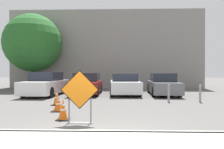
{
  "coord_description": "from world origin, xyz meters",
  "views": [
    {
      "loc": [
        0.6,
        -5.13,
        1.52
      ],
      "look_at": [
        0.05,
        13.03,
        1.34
      ],
      "focal_mm": 35.0,
      "sensor_mm": 36.0,
      "label": 1
    }
  ],
  "objects_px": {
    "traffic_cone_nearest": "(63,110)",
    "parked_car_fourth": "(163,85)",
    "traffic_cone_third": "(57,98)",
    "parked_car_second": "(87,84)",
    "parked_car_nearest": "(46,85)",
    "bollard_nearest": "(169,93)",
    "bollard_second": "(200,93)",
    "parked_car_third": "(125,85)",
    "traffic_cone_second": "(58,104)",
    "road_closed_sign": "(80,94)"
  },
  "relations": [
    {
      "from": "bollard_second",
      "to": "traffic_cone_nearest",
      "type": "bearing_deg",
      "value": -144.16
    },
    {
      "from": "road_closed_sign",
      "to": "bollard_nearest",
      "type": "relative_size",
      "value": 1.75
    },
    {
      "from": "traffic_cone_second",
      "to": "road_closed_sign",
      "type": "bearing_deg",
      "value": -59.22
    },
    {
      "from": "traffic_cone_nearest",
      "to": "traffic_cone_second",
      "type": "relative_size",
      "value": 1.13
    },
    {
      "from": "parked_car_nearest",
      "to": "parked_car_second",
      "type": "xyz_separation_m",
      "value": [
        2.6,
        0.67,
        -0.02
      ]
    },
    {
      "from": "traffic_cone_second",
      "to": "traffic_cone_nearest",
      "type": "bearing_deg",
      "value": -69.38
    },
    {
      "from": "parked_car_fourth",
      "to": "bollard_second",
      "type": "relative_size",
      "value": 5.22
    },
    {
      "from": "traffic_cone_nearest",
      "to": "parked_car_third",
      "type": "xyz_separation_m",
      "value": [
        2.18,
        8.12,
        0.36
      ]
    },
    {
      "from": "parked_car_second",
      "to": "parked_car_fourth",
      "type": "xyz_separation_m",
      "value": [
        5.21,
        -0.03,
        -0.01
      ]
    },
    {
      "from": "parked_car_second",
      "to": "bollard_nearest",
      "type": "distance_m",
      "value": 6.08
    },
    {
      "from": "traffic_cone_nearest",
      "to": "bollard_nearest",
      "type": "distance_m",
      "value": 6.08
    },
    {
      "from": "road_closed_sign",
      "to": "parked_car_second",
      "type": "xyz_separation_m",
      "value": [
        -1.04,
        8.55,
        -0.19
      ]
    },
    {
      "from": "road_closed_sign",
      "to": "parked_car_second",
      "type": "relative_size",
      "value": 0.38
    },
    {
      "from": "parked_car_nearest",
      "to": "parked_car_third",
      "type": "bearing_deg",
      "value": -169.23
    },
    {
      "from": "bollard_second",
      "to": "parked_car_second",
      "type": "bearing_deg",
      "value": 149.0
    },
    {
      "from": "traffic_cone_third",
      "to": "parked_car_second",
      "type": "bearing_deg",
      "value": 82.24
    },
    {
      "from": "traffic_cone_second",
      "to": "bollard_second",
      "type": "height_order",
      "value": "bollard_second"
    },
    {
      "from": "traffic_cone_nearest",
      "to": "parked_car_second",
      "type": "height_order",
      "value": "parked_car_second"
    },
    {
      "from": "traffic_cone_second",
      "to": "parked_car_fourth",
      "type": "distance_m",
      "value": 8.45
    },
    {
      "from": "parked_car_second",
      "to": "bollard_nearest",
      "type": "relative_size",
      "value": 4.62
    },
    {
      "from": "traffic_cone_second",
      "to": "parked_car_second",
      "type": "bearing_deg",
      "value": 88.68
    },
    {
      "from": "parked_car_second",
      "to": "parked_car_third",
      "type": "height_order",
      "value": "parked_car_second"
    },
    {
      "from": "traffic_cone_third",
      "to": "parked_car_third",
      "type": "distance_m",
      "value": 5.99
    },
    {
      "from": "parked_car_second",
      "to": "traffic_cone_nearest",
      "type": "bearing_deg",
      "value": 92.87
    },
    {
      "from": "traffic_cone_nearest",
      "to": "parked_car_fourth",
      "type": "bearing_deg",
      "value": 59.23
    },
    {
      "from": "parked_car_third",
      "to": "bollard_second",
      "type": "distance_m",
      "value": 5.37
    },
    {
      "from": "road_closed_sign",
      "to": "bollard_nearest",
      "type": "bearing_deg",
      "value": 52.04
    },
    {
      "from": "parked_car_third",
      "to": "parked_car_fourth",
      "type": "height_order",
      "value": "parked_car_fourth"
    },
    {
      "from": "traffic_cone_nearest",
      "to": "traffic_cone_second",
      "type": "distance_m",
      "value": 1.63
    },
    {
      "from": "bollard_nearest",
      "to": "bollard_second",
      "type": "xyz_separation_m",
      "value": [
        1.58,
        0.0,
        -0.0
      ]
    },
    {
      "from": "road_closed_sign",
      "to": "traffic_cone_nearest",
      "type": "xyz_separation_m",
      "value": [
        -0.62,
        0.48,
        -0.56
      ]
    },
    {
      "from": "traffic_cone_nearest",
      "to": "parked_car_third",
      "type": "bearing_deg",
      "value": 74.97
    },
    {
      "from": "parked_car_nearest",
      "to": "traffic_cone_third",
      "type": "bearing_deg",
      "value": 117.13
    },
    {
      "from": "road_closed_sign",
      "to": "traffic_cone_second",
      "type": "bearing_deg",
      "value": 120.78
    },
    {
      "from": "traffic_cone_second",
      "to": "bollard_nearest",
      "type": "xyz_separation_m",
      "value": [
        4.9,
        2.74,
        0.2
      ]
    },
    {
      "from": "parked_car_fourth",
      "to": "parked_car_nearest",
      "type": "bearing_deg",
      "value": 7.03
    },
    {
      "from": "traffic_cone_third",
      "to": "bollard_second",
      "type": "relative_size",
      "value": 0.77
    },
    {
      "from": "parked_car_third",
      "to": "parked_car_fourth",
      "type": "bearing_deg",
      "value": 176.07
    },
    {
      "from": "traffic_cone_nearest",
      "to": "bollard_second",
      "type": "distance_m",
      "value": 7.29
    },
    {
      "from": "traffic_cone_third",
      "to": "bollard_nearest",
      "type": "distance_m",
      "value": 5.54
    },
    {
      "from": "bollard_nearest",
      "to": "bollard_second",
      "type": "bearing_deg",
      "value": 0.0
    },
    {
      "from": "traffic_cone_nearest",
      "to": "traffic_cone_third",
      "type": "relative_size",
      "value": 0.95
    },
    {
      "from": "traffic_cone_nearest",
      "to": "parked_car_fourth",
      "type": "xyz_separation_m",
      "value": [
        4.79,
        8.04,
        0.35
      ]
    },
    {
      "from": "parked_car_nearest",
      "to": "parked_car_third",
      "type": "xyz_separation_m",
      "value": [
        5.21,
        0.72,
        -0.03
      ]
    },
    {
      "from": "road_closed_sign",
      "to": "bollard_nearest",
      "type": "xyz_separation_m",
      "value": [
        3.7,
        4.75,
        -0.4
      ]
    },
    {
      "from": "bollard_nearest",
      "to": "bollard_second",
      "type": "distance_m",
      "value": 1.58
    },
    {
      "from": "traffic_cone_nearest",
      "to": "bollard_second",
      "type": "bearing_deg",
      "value": 35.84
    },
    {
      "from": "road_closed_sign",
      "to": "parked_car_second",
      "type": "height_order",
      "value": "road_closed_sign"
    },
    {
      "from": "parked_car_second",
      "to": "road_closed_sign",
      "type": "bearing_deg",
      "value": 96.83
    },
    {
      "from": "bollard_nearest",
      "to": "parked_car_second",
      "type": "bearing_deg",
      "value": 141.29
    }
  ]
}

